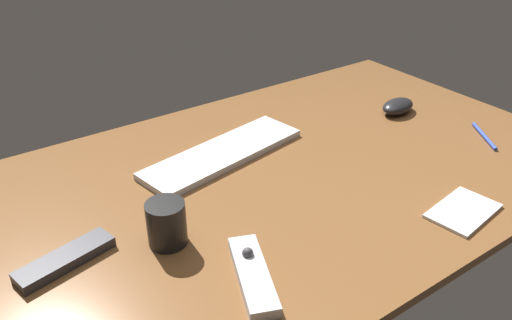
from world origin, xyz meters
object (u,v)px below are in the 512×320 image
Objects in this scene: notepad at (463,211)px; computer_mouse at (398,106)px; coffee_mug at (167,223)px; pen at (484,136)px; media_remote at (253,274)px; keyboard at (223,153)px; tv_remote at (65,259)px.

computer_mouse is at bearing 57.34° from notepad.
coffee_mug reaches higher than computer_mouse.
computer_mouse is 0.79× the size of pen.
coffee_mug reaches higher than pen.
coffee_mug is 57.29cm from notepad.
media_remote is (-69.51, -30.78, -0.79)cm from computer_mouse.
media_remote is 1.28× the size of notepad.
coffee_mug reaches higher than media_remote.
pen is (58.00, -29.47, -0.31)cm from keyboard.
media_remote is 1.38× the size of pen.
notepad is (44.38, -8.42, -0.71)cm from media_remote.
media_remote is 32.19cm from tv_remote.
computer_mouse reaches higher than notepad.
tv_remote is at bearing -168.98° from keyboard.
computer_mouse is 0.63× the size of tv_remote.
keyboard is 4.90× the size of coffee_mug.
tv_remote is 100.62cm from pen.
coffee_mug is 0.61× the size of pen.
keyboard is at bearing 163.73° from computer_mouse.
media_remote is 1.10× the size of tv_remote.
tv_remote is 1.16× the size of notepad.
tv_remote is at bearing 156.38° from notepad.
coffee_mug reaches higher than tv_remote.
pen is at bearing -20.17° from tv_remote.
keyboard is at bearing -3.08° from media_remote.
tv_remote is (-41.73, -16.14, 0.19)cm from keyboard.
tv_remote is at bearing 116.30° from pen.
keyboard is 3.00× the size of pen.
coffee_mug is at bearing 118.07° from pen.
media_remote is at bearing 130.05° from pen.
pen is at bearing -61.69° from media_remote.
tv_remote is at bearing 70.34° from media_remote.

